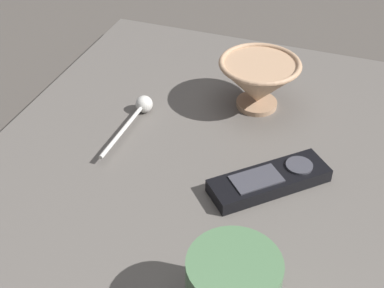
# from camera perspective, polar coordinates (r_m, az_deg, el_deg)

# --- Properties ---
(ground_plane) EXTENTS (6.00, 6.00, 0.00)m
(ground_plane) POSITION_cam_1_polar(r_m,az_deg,el_deg) (0.77, 0.17, -2.53)
(ground_plane) COLOR #47423D
(table) EXTENTS (0.55, 0.67, 0.04)m
(table) POSITION_cam_1_polar(r_m,az_deg,el_deg) (0.76, 0.17, -1.37)
(table) COLOR #5B5651
(table) RESTS_ON ground
(cereal_bowl) EXTENTS (0.12, 0.12, 0.08)m
(cereal_bowl) POSITION_cam_1_polar(r_m,az_deg,el_deg) (0.81, 7.21, 6.72)
(cereal_bowl) COLOR tan
(cereal_bowl) RESTS_ON table
(teaspoon) EXTENTS (0.03, 0.15, 0.03)m
(teaspoon) POSITION_cam_1_polar(r_m,az_deg,el_deg) (0.80, -5.64, 3.79)
(teaspoon) COLOR silver
(teaspoon) RESTS_ON table
(tv_remote_near) EXTENTS (0.15, 0.15, 0.02)m
(tv_remote_near) POSITION_cam_1_polar(r_m,az_deg,el_deg) (0.68, 8.40, -3.90)
(tv_remote_near) COLOR black
(tv_remote_near) RESTS_ON table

